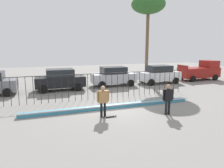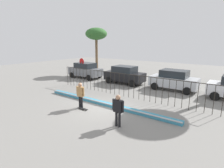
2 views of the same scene
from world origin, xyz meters
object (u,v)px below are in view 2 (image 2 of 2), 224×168
parked_car_gray (85,70)px  parked_car_silver (174,80)px  skateboarder (80,93)px  parked_car_black (124,75)px  camera_operator (118,108)px  skateboard (83,109)px  palm_tree_short (96,35)px  stop_sign (82,66)px

parked_car_gray → parked_car_silver: 10.85m
parked_car_silver → skateboarder: bearing=-114.7°
skateboarder → parked_car_silver: size_ratio=0.41×
parked_car_silver → parked_car_black: bearing=-177.2°
skateboarder → parked_car_silver: (3.60, 8.49, -0.09)m
camera_operator → parked_car_silver: bearing=-53.5°
camera_operator → parked_car_black: bearing=-23.2°
skateboard → camera_operator: size_ratio=0.45×
palm_tree_short → parked_car_silver: bearing=-13.8°
stop_sign → palm_tree_short: (-1.24, 4.20, 3.78)m
skateboarder → stop_sign: bearing=110.0°
skateboard → stop_sign: bearing=144.5°
skateboarder → stop_sign: 10.25m
parked_car_gray → palm_tree_short: (-1.24, 3.62, 4.43)m
skateboarder → parked_car_black: parked_car_black is taller
skateboard → parked_car_black: bearing=112.0°
parked_car_gray → stop_sign: 0.87m
skateboarder → parked_car_silver: 9.22m
parked_car_gray → parked_car_black: bearing=3.0°
camera_operator → palm_tree_short: 17.77m
skateboard → parked_car_silver: size_ratio=0.19×
parked_car_silver → camera_operator: bearing=-91.5°
parked_car_black → stop_sign: 5.74m
stop_sign → palm_tree_short: size_ratio=0.39×
skateboarder → camera_operator: camera_operator is taller
parked_car_gray → palm_tree_short: bearing=109.4°
parked_car_gray → parked_car_silver: same height
skateboard → palm_tree_short: palm_tree_short is taller
parked_car_gray → stop_sign: stop_sign is taller
parked_car_black → parked_car_silver: (5.19, 0.41, 0.00)m
skateboarder → parked_car_black: (-1.59, 8.08, -0.09)m
skateboard → parked_car_black: (-1.91, 8.23, 0.91)m
skateboarder → skateboard: 1.06m
camera_operator → stop_sign: stop_sign is taller
skateboard → parked_car_gray: size_ratio=0.19×
parked_car_gray → skateboard: bearing=-46.0°
skateboarder → stop_sign: stop_sign is taller
parked_car_silver → stop_sign: size_ratio=1.72×
skateboard → parked_car_black: parked_car_black is taller
palm_tree_short → parked_car_black: bearing=-26.1°
parked_car_gray → skateboarder: bearing=-46.7°
skateboarder → camera_operator: (3.63, -0.80, 0.00)m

